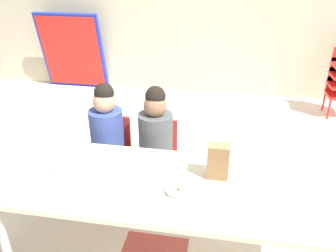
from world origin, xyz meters
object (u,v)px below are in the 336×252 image
(paper_plate_center_table, at_px, (101,158))
(donut_powdered_on_plate, at_px, (62,166))
(donut_powdered_loose, at_px, (176,190))
(folded_activity_table, at_px, (72,52))
(paper_plate_near_edge, at_px, (62,168))
(seated_child_near_camera, at_px, (107,128))
(paper_bag_brown, at_px, (218,161))
(craft_table, at_px, (159,187))
(seated_child_middle_seat, at_px, (156,133))

(paper_plate_center_table, distance_m, donut_powdered_on_plate, 0.25)
(paper_plate_center_table, height_order, donut_powdered_on_plate, donut_powdered_on_plate)
(paper_plate_center_table, xyz_separation_m, donut_powdered_loose, (0.54, -0.27, 0.01))
(folded_activity_table, height_order, donut_powdered_loose, folded_activity_table)
(donut_powdered_on_plate, relative_size, donut_powdered_loose, 0.93)
(paper_plate_near_edge, bearing_deg, paper_plate_center_table, 37.59)
(seated_child_near_camera, height_order, paper_bag_brown, seated_child_near_camera)
(craft_table, distance_m, paper_plate_near_edge, 0.63)
(paper_plate_center_table, bearing_deg, seated_child_middle_seat, 56.16)
(paper_bag_brown, relative_size, paper_plate_near_edge, 1.22)
(folded_activity_table, relative_size, paper_plate_near_edge, 6.04)
(seated_child_middle_seat, distance_m, paper_bag_brown, 0.70)
(paper_bag_brown, bearing_deg, folded_activity_table, 128.54)
(folded_activity_table, height_order, paper_plate_near_edge, folded_activity_table)
(paper_plate_center_table, relative_size, donut_powdered_loose, 1.52)
(craft_table, distance_m, donut_powdered_on_plate, 0.63)
(seated_child_near_camera, distance_m, paper_plate_near_edge, 0.58)
(paper_bag_brown, height_order, paper_plate_center_table, paper_bag_brown)
(donut_powdered_loose, bearing_deg, paper_bag_brown, 41.97)
(folded_activity_table, relative_size, paper_plate_center_table, 6.04)
(seated_child_near_camera, bearing_deg, craft_table, -48.44)
(seated_child_middle_seat, bearing_deg, paper_bag_brown, -45.14)
(seated_child_middle_seat, height_order, paper_plate_near_edge, seated_child_middle_seat)
(seated_child_near_camera, xyz_separation_m, paper_plate_near_edge, (-0.10, -0.58, -0.00))
(paper_plate_near_edge, bearing_deg, donut_powdered_loose, -8.67)
(seated_child_near_camera, bearing_deg, donut_powdered_loose, -46.76)
(paper_plate_near_edge, bearing_deg, craft_table, -2.30)
(paper_plate_center_table, bearing_deg, paper_plate_near_edge, -142.41)
(paper_bag_brown, distance_m, donut_powdered_on_plate, 0.98)
(craft_table, distance_m, seated_child_middle_seat, 0.62)
(folded_activity_table, bearing_deg, donut_powdered_loose, -56.42)
(seated_child_near_camera, height_order, donut_powdered_on_plate, seated_child_near_camera)
(seated_child_near_camera, xyz_separation_m, seated_child_middle_seat, (0.39, 0.00, 0.00))
(seated_child_near_camera, distance_m, donut_powdered_loose, 0.95)
(seated_child_middle_seat, bearing_deg, donut_powdered_loose, -69.28)
(paper_plate_center_table, bearing_deg, donut_powdered_loose, -26.27)
(craft_table, relative_size, seated_child_middle_seat, 2.12)
(paper_plate_center_table, bearing_deg, seated_child_near_camera, 104.01)
(craft_table, distance_m, paper_bag_brown, 0.39)
(paper_plate_near_edge, bearing_deg, seated_child_middle_seat, 49.99)
(donut_powdered_on_plate, bearing_deg, donut_powdered_loose, -8.67)
(seated_child_middle_seat, xyz_separation_m, folded_activity_table, (-1.67, 2.22, -0.02))
(folded_activity_table, bearing_deg, donut_powdered_on_plate, -67.00)
(folded_activity_table, relative_size, paper_bag_brown, 4.94)
(donut_powdered_on_plate, bearing_deg, paper_plate_near_edge, 0.00)
(craft_table, height_order, paper_plate_center_table, paper_plate_center_table)
(craft_table, height_order, paper_bag_brown, paper_bag_brown)
(seated_child_near_camera, bearing_deg, donut_powdered_on_plate, -99.44)
(paper_plate_center_table, bearing_deg, paper_bag_brown, -4.93)
(paper_bag_brown, relative_size, paper_plate_center_table, 1.22)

